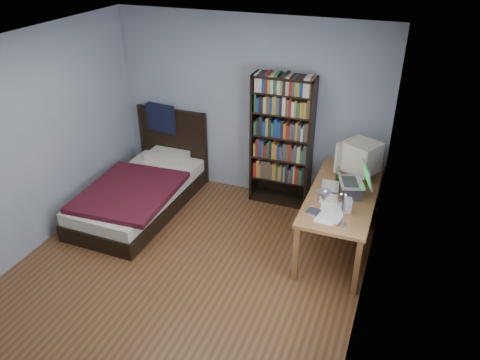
{
  "coord_description": "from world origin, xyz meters",
  "views": [
    {
      "loc": [
        2.05,
        -3.6,
        3.46
      ],
      "look_at": [
        0.4,
        0.75,
        0.91
      ],
      "focal_mm": 35.0,
      "sensor_mm": 36.0,
      "label": 1
    }
  ],
  "objects_px": {
    "keyboard": "(330,192)",
    "bookshelf": "(282,142)",
    "crt_monitor": "(360,157)",
    "speaker": "(347,205)",
    "soda_can": "(338,177)",
    "laptop": "(353,187)",
    "desk_lamp": "(328,199)",
    "desk": "(347,195)",
    "bed": "(143,189)"
  },
  "relations": [
    {
      "from": "speaker",
      "to": "desk",
      "type": "bearing_deg",
      "value": 81.18
    },
    {
      "from": "keyboard",
      "to": "soda_can",
      "type": "distance_m",
      "value": 0.32
    },
    {
      "from": "desk_lamp",
      "to": "speaker",
      "type": "distance_m",
      "value": 0.81
    },
    {
      "from": "laptop",
      "to": "soda_can",
      "type": "distance_m",
      "value": 0.36
    },
    {
      "from": "keyboard",
      "to": "bed",
      "type": "relative_size",
      "value": 0.24
    },
    {
      "from": "crt_monitor",
      "to": "speaker",
      "type": "xyz_separation_m",
      "value": [
        0.02,
        -0.88,
        -0.18
      ]
    },
    {
      "from": "crt_monitor",
      "to": "desk_lamp",
      "type": "height_order",
      "value": "desk_lamp"
    },
    {
      "from": "desk",
      "to": "bed",
      "type": "height_order",
      "value": "bed"
    },
    {
      "from": "bookshelf",
      "to": "soda_can",
      "type": "bearing_deg",
      "value": -29.9
    },
    {
      "from": "desk_lamp",
      "to": "bed",
      "type": "bearing_deg",
      "value": 159.3
    },
    {
      "from": "speaker",
      "to": "soda_can",
      "type": "height_order",
      "value": "speaker"
    },
    {
      "from": "desk_lamp",
      "to": "desk",
      "type": "bearing_deg",
      "value": 89.78
    },
    {
      "from": "bookshelf",
      "to": "bed",
      "type": "distance_m",
      "value": 2.01
    },
    {
      "from": "laptop",
      "to": "keyboard",
      "type": "relative_size",
      "value": 0.84
    },
    {
      "from": "desk",
      "to": "laptop",
      "type": "distance_m",
      "value": 0.68
    },
    {
      "from": "speaker",
      "to": "desk_lamp",
      "type": "bearing_deg",
      "value": -115.32
    },
    {
      "from": "soda_can",
      "to": "bookshelf",
      "type": "height_order",
      "value": "bookshelf"
    },
    {
      "from": "desk_lamp",
      "to": "soda_can",
      "type": "bearing_deg",
      "value": 94.37
    },
    {
      "from": "laptop",
      "to": "crt_monitor",
      "type": "bearing_deg",
      "value": 91.43
    },
    {
      "from": "crt_monitor",
      "to": "laptop",
      "type": "xyz_separation_m",
      "value": [
        0.01,
        -0.5,
        -0.15
      ]
    },
    {
      "from": "speaker",
      "to": "bed",
      "type": "relative_size",
      "value": 0.08
    },
    {
      "from": "keyboard",
      "to": "bed",
      "type": "xyz_separation_m",
      "value": [
        -2.54,
        0.0,
        -0.49
      ]
    },
    {
      "from": "laptop",
      "to": "bookshelf",
      "type": "height_order",
      "value": "bookshelf"
    },
    {
      "from": "bookshelf",
      "to": "speaker",
      "type": "bearing_deg",
      "value": -46.93
    },
    {
      "from": "crt_monitor",
      "to": "speaker",
      "type": "height_order",
      "value": "crt_monitor"
    },
    {
      "from": "desk",
      "to": "laptop",
      "type": "height_order",
      "value": "laptop"
    },
    {
      "from": "speaker",
      "to": "bed",
      "type": "xyz_separation_m",
      "value": [
        -2.8,
        0.34,
        -0.56
      ]
    },
    {
      "from": "keyboard",
      "to": "bed",
      "type": "height_order",
      "value": "bed"
    },
    {
      "from": "desk_lamp",
      "to": "crt_monitor",
      "type": "bearing_deg",
      "value": 86.46
    },
    {
      "from": "desk",
      "to": "speaker",
      "type": "distance_m",
      "value": 0.99
    },
    {
      "from": "speaker",
      "to": "soda_can",
      "type": "relative_size",
      "value": 1.58
    },
    {
      "from": "laptop",
      "to": "bookshelf",
      "type": "relative_size",
      "value": 0.23
    },
    {
      "from": "desk_lamp",
      "to": "speaker",
      "type": "relative_size",
      "value": 3.82
    },
    {
      "from": "crt_monitor",
      "to": "soda_can",
      "type": "relative_size",
      "value": 5.11
    },
    {
      "from": "laptop",
      "to": "bed",
      "type": "distance_m",
      "value": 2.85
    },
    {
      "from": "crt_monitor",
      "to": "keyboard",
      "type": "height_order",
      "value": "crt_monitor"
    },
    {
      "from": "laptop",
      "to": "desk_lamp",
      "type": "xyz_separation_m",
      "value": [
        -0.11,
        -1.05,
        0.4
      ]
    },
    {
      "from": "keyboard",
      "to": "desk_lamp",
      "type": "bearing_deg",
      "value": -90.45
    },
    {
      "from": "keyboard",
      "to": "bookshelf",
      "type": "relative_size",
      "value": 0.28
    },
    {
      "from": "desk_lamp",
      "to": "keyboard",
      "type": "distance_m",
      "value": 1.14
    },
    {
      "from": "desk_lamp",
      "to": "keyboard",
      "type": "height_order",
      "value": "desk_lamp"
    },
    {
      "from": "desk",
      "to": "bed",
      "type": "bearing_deg",
      "value": -168.21
    },
    {
      "from": "desk",
      "to": "bookshelf",
      "type": "distance_m",
      "value": 1.11
    },
    {
      "from": "crt_monitor",
      "to": "keyboard",
      "type": "bearing_deg",
      "value": -113.69
    },
    {
      "from": "desk",
      "to": "soda_can",
      "type": "relative_size",
      "value": 16.39
    },
    {
      "from": "crt_monitor",
      "to": "laptop",
      "type": "bearing_deg",
      "value": -88.57
    },
    {
      "from": "desk_lamp",
      "to": "speaker",
      "type": "xyz_separation_m",
      "value": [
        0.11,
        0.67,
        -0.43
      ]
    },
    {
      "from": "laptop",
      "to": "speaker",
      "type": "bearing_deg",
      "value": -89.09
    },
    {
      "from": "soda_can",
      "to": "desk",
      "type": "bearing_deg",
      "value": 66.44
    },
    {
      "from": "bookshelf",
      "to": "crt_monitor",
      "type": "bearing_deg",
      "value": -14.46
    }
  ]
}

